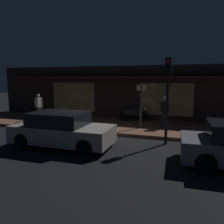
{
  "coord_description": "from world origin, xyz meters",
  "views": [
    {
      "loc": [
        4.29,
        -9.01,
        2.76
      ],
      "look_at": [
        0.52,
        2.4,
        0.95
      ],
      "focal_mm": 35.5,
      "sensor_mm": 36.0,
      "label": 1
    }
  ],
  "objects_px": {
    "person_photographer": "(39,106)",
    "person_bystander": "(165,111)",
    "bicycle_parked": "(69,116)",
    "traffic_light_pole": "(168,86)",
    "parked_car_near": "(62,130)",
    "motorcycle": "(134,113)",
    "sign_post": "(141,103)"
  },
  "relations": [
    {
      "from": "person_bystander",
      "to": "sign_post",
      "type": "height_order",
      "value": "sign_post"
    },
    {
      "from": "motorcycle",
      "to": "parked_car_near",
      "type": "distance_m",
      "value": 5.82
    },
    {
      "from": "sign_post",
      "to": "parked_car_near",
      "type": "distance_m",
      "value": 4.62
    },
    {
      "from": "parked_car_near",
      "to": "traffic_light_pole",
      "type": "bearing_deg",
      "value": 22.34
    },
    {
      "from": "person_bystander",
      "to": "traffic_light_pole",
      "type": "relative_size",
      "value": 0.46
    },
    {
      "from": "person_photographer",
      "to": "traffic_light_pole",
      "type": "xyz_separation_m",
      "value": [
        8.05,
        -2.32,
        1.45
      ]
    },
    {
      "from": "motorcycle",
      "to": "bicycle_parked",
      "type": "distance_m",
      "value": 4.0
    },
    {
      "from": "person_photographer",
      "to": "bicycle_parked",
      "type": "bearing_deg",
      "value": 5.99
    },
    {
      "from": "sign_post",
      "to": "parked_car_near",
      "type": "bearing_deg",
      "value": -123.65
    },
    {
      "from": "traffic_light_pole",
      "to": "parked_car_near",
      "type": "xyz_separation_m",
      "value": [
        -4.03,
        -1.65,
        -1.77
      ]
    },
    {
      "from": "sign_post",
      "to": "parked_car_near",
      "type": "relative_size",
      "value": 0.58
    },
    {
      "from": "bicycle_parked",
      "to": "person_bystander",
      "type": "distance_m",
      "value": 5.74
    },
    {
      "from": "person_photographer",
      "to": "traffic_light_pole",
      "type": "height_order",
      "value": "traffic_light_pole"
    },
    {
      "from": "traffic_light_pole",
      "to": "sign_post",
      "type": "bearing_deg",
      "value": 125.15
    },
    {
      "from": "bicycle_parked",
      "to": "person_bystander",
      "type": "relative_size",
      "value": 0.89
    },
    {
      "from": "person_bystander",
      "to": "traffic_light_pole",
      "type": "distance_m",
      "value": 3.04
    },
    {
      "from": "person_bystander",
      "to": "traffic_light_pole",
      "type": "height_order",
      "value": "traffic_light_pole"
    },
    {
      "from": "motorcycle",
      "to": "traffic_light_pole",
      "type": "relative_size",
      "value": 0.47
    },
    {
      "from": "person_bystander",
      "to": "parked_car_near",
      "type": "relative_size",
      "value": 0.41
    },
    {
      "from": "bicycle_parked",
      "to": "parked_car_near",
      "type": "bearing_deg",
      "value": -64.49
    },
    {
      "from": "bicycle_parked",
      "to": "traffic_light_pole",
      "type": "xyz_separation_m",
      "value": [
        6.02,
        -2.53,
        1.97
      ]
    },
    {
      "from": "person_bystander",
      "to": "traffic_light_pole",
      "type": "bearing_deg",
      "value": -83.42
    },
    {
      "from": "person_photographer",
      "to": "person_bystander",
      "type": "distance_m",
      "value": 7.75
    },
    {
      "from": "bicycle_parked",
      "to": "person_photographer",
      "type": "relative_size",
      "value": 0.89
    },
    {
      "from": "bicycle_parked",
      "to": "traffic_light_pole",
      "type": "bearing_deg",
      "value": -22.78
    },
    {
      "from": "sign_post",
      "to": "parked_car_near",
      "type": "xyz_separation_m",
      "value": [
        -2.52,
        -3.79,
        -0.81
      ]
    },
    {
      "from": "person_photographer",
      "to": "traffic_light_pole",
      "type": "bearing_deg",
      "value": -16.06
    },
    {
      "from": "person_bystander",
      "to": "parked_car_near",
      "type": "xyz_separation_m",
      "value": [
        -3.72,
        -4.3,
        -0.32
      ]
    },
    {
      "from": "parked_car_near",
      "to": "person_photographer",
      "type": "bearing_deg",
      "value": 135.37
    },
    {
      "from": "bicycle_parked",
      "to": "sign_post",
      "type": "height_order",
      "value": "sign_post"
    },
    {
      "from": "bicycle_parked",
      "to": "traffic_light_pole",
      "type": "height_order",
      "value": "traffic_light_pole"
    },
    {
      "from": "bicycle_parked",
      "to": "person_photographer",
      "type": "height_order",
      "value": "person_photographer"
    }
  ]
}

